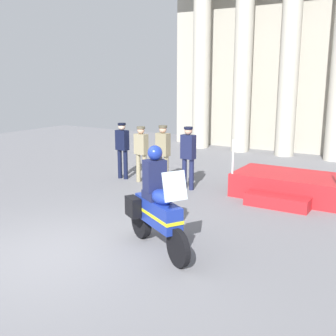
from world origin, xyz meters
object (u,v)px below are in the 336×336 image
Objects in this scene: officer_in_row_0 at (122,146)px; officer_in_row_1 at (141,150)px; officer_in_row_2 at (163,150)px; officer_in_row_3 at (188,153)px; motorcycle_with_rider at (156,207)px; reviewing_stand at (289,186)px.

officer_in_row_0 is 1.03× the size of officer_in_row_1.
officer_in_row_3 is (0.81, 0.01, 0.00)m from officer_in_row_2.
officer_in_row_2 reaches higher than officer_in_row_0.
motorcycle_with_rider is at bearing 126.32° from officer_in_row_2.
officer_in_row_1 is 1.54m from officer_in_row_3.
officer_in_row_2 is (-3.41, -0.66, 0.73)m from reviewing_stand.
officer_in_row_2 is at bearing 6.36° from officer_in_row_3.
officer_in_row_2 is 0.91× the size of motorcycle_with_rider.
officer_in_row_2 is (0.74, 0.02, 0.04)m from officer_in_row_1.
officer_in_row_1 is at bearing -170.58° from reviewing_stand.
officer_in_row_2 is at bearing 150.82° from motorcycle_with_rider.
officer_in_row_3 reaches higher than officer_in_row_1.
officer_in_row_1 is (0.75, -0.08, -0.03)m from officer_in_row_0.
reviewing_stand is at bearing -164.79° from officer_in_row_1.
motorcycle_with_rider reaches higher than officer_in_row_1.
officer_in_row_3 is (1.54, 0.03, 0.05)m from officer_in_row_1.
officer_in_row_1 is 0.74m from officer_in_row_2.
reviewing_stand is 3.55m from officer_in_row_2.
officer_in_row_3 is (2.29, -0.05, 0.02)m from officer_in_row_0.
officer_in_row_1 is 4.88m from motorcycle_with_rider.
officer_in_row_3 is at bearing -173.64° from officer_in_row_2.
reviewing_stand is at bearing -163.18° from officer_in_row_2.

